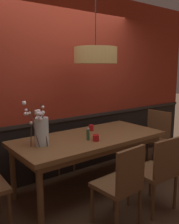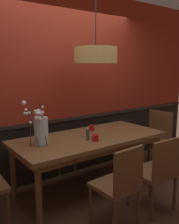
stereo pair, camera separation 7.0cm
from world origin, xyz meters
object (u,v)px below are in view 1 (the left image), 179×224
at_px(chair_near_side_left, 121,182).
at_px(chair_head_east_end, 155,135).
at_px(dining_table, 89,142).
at_px(candle_holder_nearer_edge, 91,128).
at_px(chair_far_side_right, 73,136).
at_px(vase_with_blossoms, 41,131).
at_px(condiment_bottle, 88,134).
at_px(chair_far_side_left, 38,142).
at_px(pendant_lamp, 95,55).
at_px(candle_holder_nearer_center, 96,138).
at_px(chair_near_side_right, 158,169).

height_order(chair_near_side_left, chair_head_east_end, chair_head_east_end).
bearing_deg(dining_table, candle_holder_nearer_edge, 47.82).
xyz_separation_m(chair_far_side_right, vase_with_blossoms, (-1.00, -0.82, 0.43)).
xyz_separation_m(chair_far_side_right, candle_holder_nearer_edge, (-0.11, -0.64, 0.30)).
relative_size(dining_table, chair_near_side_left, 2.28).
xyz_separation_m(chair_head_east_end, condiment_bottle, (-1.53, -0.13, 0.30)).
bearing_deg(candle_holder_nearer_edge, chair_far_side_left, 131.24).
bearing_deg(dining_table, vase_with_blossoms, 175.84).
bearing_deg(vase_with_blossoms, chair_near_side_left, -64.88).
height_order(chair_far_side_left, chair_far_side_right, chair_far_side_left).
distance_m(chair_far_side_right, pendant_lamp, 1.58).
bearing_deg(pendant_lamp, candle_holder_nearer_edge, 66.12).
bearing_deg(chair_near_side_left, chair_far_side_right, 71.80).
height_order(chair_near_side_left, candle_holder_nearer_center, chair_near_side_left).
distance_m(vase_with_blossoms, candle_holder_nearer_center, 0.69).
bearing_deg(condiment_bottle, chair_head_east_end, 4.75).
relative_size(dining_table, chair_far_side_right, 2.32).
bearing_deg(candle_holder_nearer_edge, dining_table, -132.18).
xyz_separation_m(chair_near_side_right, candle_holder_nearer_center, (-0.37, 0.67, 0.29)).
distance_m(chair_far_side_right, condiment_bottle, 1.13).
bearing_deg(chair_head_east_end, candle_holder_nearer_center, -171.40).
height_order(chair_near_side_right, candle_holder_nearer_center, chair_near_side_right).
distance_m(dining_table, vase_with_blossoms, 0.73).
relative_size(candle_holder_nearer_edge, condiment_bottle, 0.53).
bearing_deg(candle_holder_nearer_edge, chair_head_east_end, -10.66).
bearing_deg(pendant_lamp, condiment_bottle, -147.75).
distance_m(chair_near_side_right, condiment_bottle, 0.94).
bearing_deg(chair_far_side_left, chair_far_side_right, 1.26).
bearing_deg(condiment_bottle, chair_far_side_right, 66.28).
bearing_deg(chair_near_side_right, chair_near_side_left, 177.35).
height_order(dining_table, chair_head_east_end, chair_head_east_end).
relative_size(chair_head_east_end, candle_holder_nearer_edge, 11.13).
bearing_deg(vase_with_blossoms, dining_table, -4.16).
relative_size(chair_far_side_left, candle_holder_nearer_center, 11.00).
bearing_deg(chair_far_side_left, candle_holder_nearer_center, -75.84).
relative_size(chair_far_side_left, chair_far_side_right, 1.04).
bearing_deg(candle_holder_nearer_edge, pendant_lamp, -113.88).
xyz_separation_m(chair_near_side_left, chair_far_side_left, (-0.09, 1.72, 0.02)).
relative_size(chair_near_side_right, vase_with_blossoms, 1.69).
distance_m(chair_head_east_end, condiment_bottle, 1.56).
distance_m(candle_holder_nearer_center, pendant_lamp, 1.07).
distance_m(chair_far_side_left, vase_with_blossoms, 0.96).
height_order(dining_table, condiment_bottle, condiment_bottle).
distance_m(chair_head_east_end, vase_with_blossoms, 2.13).
xyz_separation_m(chair_far_side_left, pendant_lamp, (0.46, -0.83, 1.30)).
xyz_separation_m(chair_near_side_right, vase_with_blossoms, (-0.99, 0.94, 0.42)).
height_order(chair_far_side_left, vase_with_blossoms, vase_with_blossoms).
height_order(chair_near_side_right, candle_holder_nearer_edge, chair_near_side_right).
bearing_deg(chair_far_side_right, dining_table, -110.00).
distance_m(chair_far_side_left, chair_near_side_right, 1.86).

